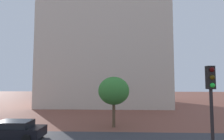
# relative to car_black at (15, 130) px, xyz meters

# --- Properties ---
(ground_plane) EXTENTS (120.00, 120.00, 0.00)m
(ground_plane) POSITION_rel_car_black_xyz_m (7.69, 1.00, -0.67)
(ground_plane) COLOR brown
(landmark_building) EXTENTS (22.88, 15.83, 33.38)m
(landmark_building) POSITION_rel_car_black_xyz_m (5.64, 21.20, 10.33)
(landmark_building) COLOR beige
(landmark_building) RESTS_ON ground_plane
(car_black) EXTENTS (4.42, 1.99, 1.38)m
(car_black) POSITION_rel_car_black_xyz_m (0.00, 0.00, 0.00)
(car_black) COLOR black
(car_black) RESTS_ON ground_plane
(traffic_light_pole) EXTENTS (0.28, 0.34, 5.05)m
(traffic_light_pole) POSITION_rel_car_black_xyz_m (11.64, -6.42, 2.83)
(traffic_light_pole) COLOR black
(traffic_light_pole) RESTS_ON ground_plane
(tree_curb_far) EXTENTS (3.06, 3.06, 4.91)m
(tree_curb_far) POSITION_rel_car_black_xyz_m (7.62, 3.65, 2.85)
(tree_curb_far) COLOR brown
(tree_curb_far) RESTS_ON ground_plane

